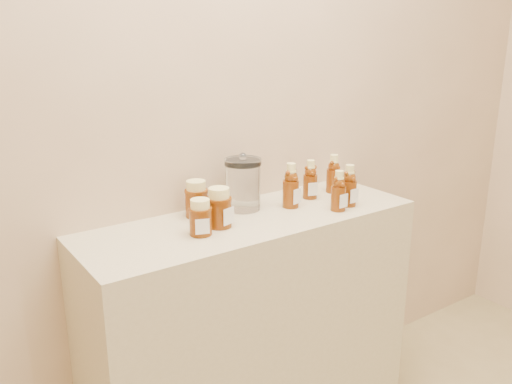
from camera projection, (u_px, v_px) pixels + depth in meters
wall_back at (219, 79)px, 1.87m from camera, size 3.50×0.02×2.70m
display_table at (252, 333)px, 1.98m from camera, size 1.20×0.40×0.90m
bear_bottle_back_left at (291, 183)px, 1.93m from camera, size 0.07×0.07×0.18m
bear_bottle_back_mid at (310, 177)px, 2.04m from camera, size 0.07×0.07×0.17m
bear_bottle_back_right at (334, 171)px, 2.11m from camera, size 0.08×0.08×0.17m
bear_bottle_front_left at (339, 188)px, 1.90m from camera, size 0.06×0.06×0.16m
bear_bottle_front_right at (349, 183)px, 1.95m from camera, size 0.06×0.06×0.17m
honey_jar_left at (200, 217)px, 1.68m from camera, size 0.10×0.10×0.12m
honey_jar_back at (196, 199)px, 1.84m from camera, size 0.10×0.10×0.13m
honey_jar_front at (219, 207)px, 1.75m from camera, size 0.10×0.10×0.13m
glass_canister at (243, 182)px, 1.91m from camera, size 0.17×0.17×0.20m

